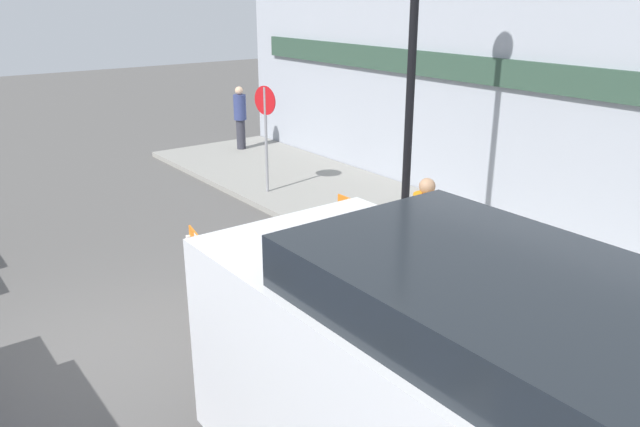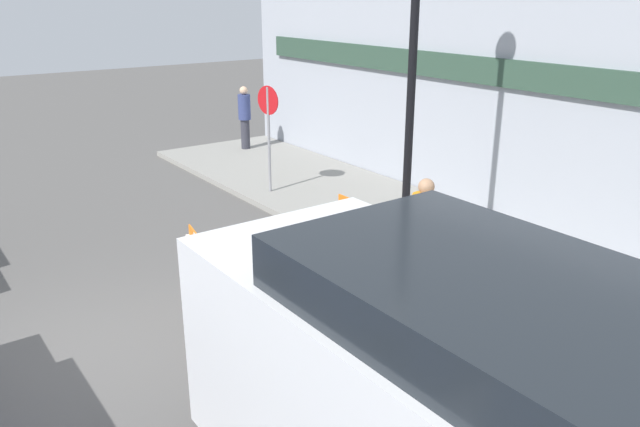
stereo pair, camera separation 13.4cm
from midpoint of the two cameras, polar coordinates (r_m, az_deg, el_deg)
The scene contains 12 objects.
ground_plane at distance 8.21m, azimuth -19.76°, elevation -12.33°, with size 60.00×60.00×0.00m, color #565451.
sidewalk_slab at distance 11.21m, azimuth 11.89°, elevation -2.44°, with size 18.00×3.40×0.12m.
storefront_facade at distance 11.91m, azimuth 18.73°, elevation 11.68°, with size 18.00×0.22×5.50m.
streetlamp_post at distance 9.61m, azimuth 9.12°, elevation 18.32°, with size 0.44×0.44×6.14m.
stop_sign at distance 13.17m, azimuth -4.44°, elevation 8.36°, with size 0.59×0.14×2.26m.
barricade_0 at distance 8.96m, azimuth -10.58°, elevation -4.66°, with size 0.88×0.29×1.02m.
barricade_1 at distance 10.05m, azimuth 3.43°, elevation -1.50°, with size 0.75×0.15×1.08m.
traffic_cone_0 at distance 8.24m, azimuth -1.73°, elevation -8.50°, with size 0.30×0.30×0.63m.
traffic_cone_1 at distance 8.11m, azimuth -7.53°, elevation -9.14°, with size 0.30×0.30×0.64m.
traffic_cone_2 at distance 8.81m, azimuth 6.76°, elevation -6.50°, with size 0.30×0.30×0.68m.
person_worker at distance 8.71m, azimuth 9.86°, elevation -2.21°, with size 0.51×0.51×1.84m.
person_pedestrian at distance 17.21m, azimuth -6.68°, elevation 8.90°, with size 0.46×0.46×1.70m.
Camera 2 is at (6.91, -1.59, 4.18)m, focal length 35.00 mm.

